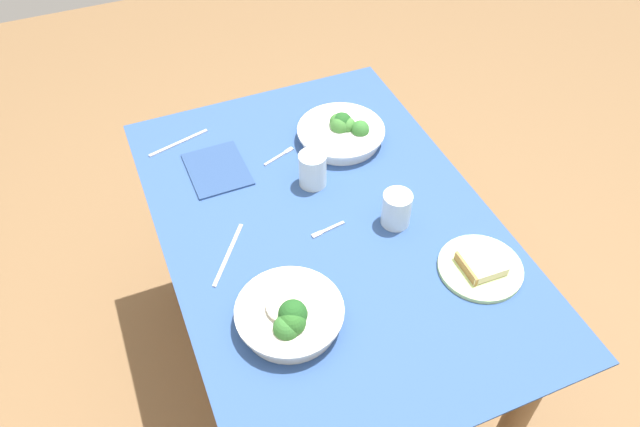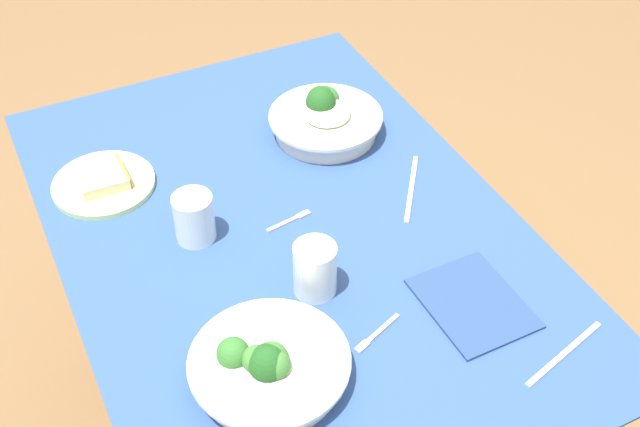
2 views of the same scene
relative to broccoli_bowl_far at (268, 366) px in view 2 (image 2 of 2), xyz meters
The scene contains 11 objects.
dining_table 0.39m from the broccoli_bowl_far, 29.86° to the right, with size 1.29×0.88×0.75m.
broccoli_bowl_far is the anchor object (origin of this frame).
broccoli_bowl_near 0.69m from the broccoli_bowl_far, 34.10° to the right, with size 0.26×0.26×0.10m.
bread_side_plate 0.62m from the broccoli_bowl_far, 10.76° to the left, with size 0.22×0.22×0.04m.
water_glass_center 0.37m from the broccoli_bowl_far, ahead, with size 0.08×0.08×0.10m, color silver.
water_glass_side 0.22m from the broccoli_bowl_far, 47.10° to the right, with size 0.08×0.08×0.10m, color silver.
fork_by_far_bowl 0.39m from the broccoli_bowl_far, 30.09° to the right, with size 0.03×0.10×0.00m.
fork_by_near_bowl 0.21m from the broccoli_bowl_far, 90.10° to the right, with size 0.05×0.11×0.00m.
table_knife_left 0.56m from the broccoli_bowl_far, 55.64° to the right, with size 0.21×0.01×0.00m, color #B7B7BC.
table_knife_right 0.51m from the broccoli_bowl_far, 110.61° to the right, with size 0.20×0.01×0.00m, color #B7B7BC.
napkin_folded_upper 0.40m from the broccoli_bowl_far, 92.07° to the right, with size 0.21×0.17×0.01m, color navy.
Camera 2 is at (-1.10, 0.47, 1.88)m, focal length 46.35 mm.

